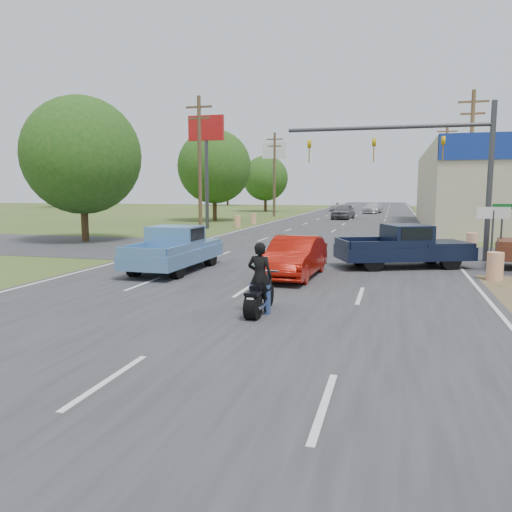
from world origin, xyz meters
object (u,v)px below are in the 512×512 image
(navy_pickup, at_px, (407,246))
(distant_car_silver, at_px, (373,208))
(blue_pickup, at_px, (176,248))
(distant_car_grey, at_px, (343,212))
(distant_car_white, at_px, (337,207))
(red_convertible, at_px, (295,257))
(motorcycle, at_px, (259,297))
(rider, at_px, (260,280))

(navy_pickup, height_order, distant_car_silver, navy_pickup)
(blue_pickup, distance_m, distant_car_grey, 37.84)
(distant_car_grey, xyz_separation_m, distant_car_white, (-3.02, 21.55, -0.16))
(navy_pickup, relative_size, distant_car_grey, 1.15)
(red_convertible, relative_size, distant_car_white, 0.91)
(distant_car_grey, bearing_deg, red_convertible, -80.95)
(red_convertible, height_order, navy_pickup, navy_pickup)
(motorcycle, distance_m, rider, 0.42)
(red_convertible, height_order, blue_pickup, blue_pickup)
(motorcycle, distance_m, navy_pickup, 9.96)
(motorcycle, xyz_separation_m, distant_car_white, (-5.18, 65.25, 0.22))
(navy_pickup, distance_m, distant_car_grey, 35.00)
(rider, xyz_separation_m, distant_car_white, (-5.18, 65.20, -0.20))
(red_convertible, distance_m, navy_pickup, 5.34)
(red_convertible, relative_size, blue_pickup, 0.84)
(navy_pickup, distance_m, distant_car_silver, 50.13)
(navy_pickup, height_order, distant_car_white, navy_pickup)
(red_convertible, height_order, rider, rider)
(red_convertible, xyz_separation_m, rider, (0.19, -5.59, 0.14))
(red_convertible, xyz_separation_m, motorcycle, (0.19, -5.64, -0.28))
(rider, height_order, blue_pickup, blue_pickup)
(motorcycle, xyz_separation_m, distant_car_silver, (0.37, 59.21, 0.29))
(red_convertible, distance_m, rider, 5.60)
(motorcycle, bearing_deg, red_convertible, 93.87)
(red_convertible, distance_m, distant_car_white, 59.82)
(distant_car_grey, bearing_deg, distant_car_white, 104.05)
(distant_car_grey, relative_size, distant_car_silver, 0.95)
(distant_car_silver, bearing_deg, rider, -82.38)
(motorcycle, relative_size, rider, 1.17)
(blue_pickup, bearing_deg, distant_car_grey, 86.73)
(navy_pickup, bearing_deg, motorcycle, -45.04)
(blue_pickup, relative_size, navy_pickup, 0.94)
(motorcycle, distance_m, distant_car_silver, 59.21)
(distant_car_white, bearing_deg, distant_car_grey, 90.19)
(distant_car_grey, bearing_deg, navy_pickup, -74.13)
(motorcycle, height_order, blue_pickup, blue_pickup)
(blue_pickup, height_order, distant_car_silver, blue_pickup)
(motorcycle, bearing_deg, distant_car_grey, 94.78)
(navy_pickup, bearing_deg, distant_car_silver, 161.24)
(distant_car_grey, xyz_separation_m, distant_car_silver, (2.53, 15.52, -0.09))
(red_convertible, height_order, motorcycle, red_convertible)
(rider, relative_size, distant_car_grey, 0.36)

